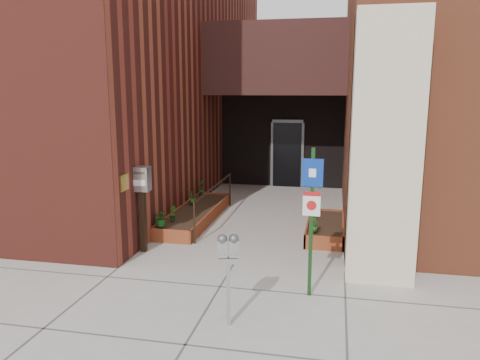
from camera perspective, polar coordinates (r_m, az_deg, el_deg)
The scene contains 15 objects.
ground at distance 8.72m, azimuth -0.82°, elevation -10.29°, with size 80.00×80.00×0.00m, color #9E9991.
architecture at distance 15.06m, azimuth 4.42°, elevation 17.91°, with size 20.00×14.60×10.00m.
planter_left at distance 11.54m, azimuth -5.44°, elevation -4.27°, with size 0.90×3.60×0.30m.
planter_right at distance 10.58m, azimuth 10.36°, elevation -5.84°, with size 0.80×2.20×0.30m.
handrail at distance 11.22m, azimuth -3.12°, elevation -1.46°, with size 0.04×3.34×0.90m.
parking_meter at distance 6.28m, azimuth -1.45°, elevation -9.17°, with size 0.30×0.17×1.30m.
sign_post at distance 7.13m, azimuth 8.72°, elevation -3.26°, with size 0.32×0.08×2.32m.
payment_dropbox at distance 9.26m, azimuth -11.92°, elevation -1.31°, with size 0.35×0.27×1.70m.
shrub_left_a at distance 10.08m, azimuth -9.56°, elevation -4.54°, with size 0.35×0.35×0.38m, color #1A5A19.
shrub_left_b at distance 10.52m, azimuth -8.25°, elevation -4.02°, with size 0.18×0.18×0.32m, color #225017.
shrub_left_c at distance 11.95m, azimuth -5.85°, elevation -2.08°, with size 0.19×0.19×0.34m, color #2B5C1A.
shrub_left_d at distance 12.97m, azimuth -4.74°, elevation -0.86°, with size 0.22×0.22×0.41m, color #1A5E1D.
shrub_right_a at distance 9.71m, azimuth 9.06°, elevation -5.39°, with size 0.17×0.17×0.30m, color #1D5017.
shrub_right_b at distance 11.06m, azimuth 9.21°, elevation -3.23°, with size 0.18×0.18×0.35m, color #225217.
shrub_right_c at distance 11.37m, azimuth 9.28°, elevation -2.96°, with size 0.27×0.27×0.30m, color #215418.
Camera 1 is at (1.78, -7.93, 3.17)m, focal length 35.00 mm.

